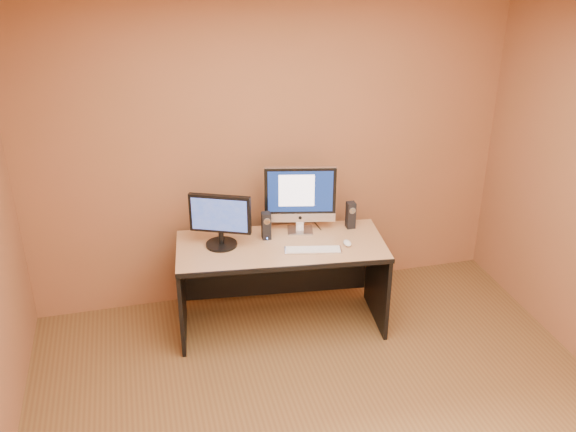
# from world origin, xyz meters

# --- Properties ---
(walls) EXTENTS (4.00, 4.00, 2.60)m
(walls) POSITION_xyz_m (0.00, 0.00, 1.30)
(walls) COLOR #91593A
(walls) RESTS_ON ground
(ceiling) EXTENTS (4.00, 4.00, 0.00)m
(ceiling) POSITION_xyz_m (0.00, 0.00, 2.60)
(ceiling) COLOR white
(ceiling) RESTS_ON walls
(desk) EXTENTS (1.66, 0.87, 0.74)m
(desk) POSITION_xyz_m (-0.06, 1.41, 0.37)
(desk) COLOR tan
(desk) RESTS_ON ground
(imac) EXTENTS (0.60, 0.33, 0.55)m
(imac) POSITION_xyz_m (0.15, 1.61, 1.01)
(imac) COLOR #B8B7BC
(imac) RESTS_ON desk
(second_monitor) EXTENTS (0.53, 0.41, 0.42)m
(second_monitor) POSITION_xyz_m (-0.50, 1.51, 0.95)
(second_monitor) COLOR black
(second_monitor) RESTS_ON desk
(speaker_left) EXTENTS (0.07, 0.07, 0.22)m
(speaker_left) POSITION_xyz_m (-0.14, 1.55, 0.85)
(speaker_left) COLOR black
(speaker_left) RESTS_ON desk
(speaker_right) EXTENTS (0.07, 0.07, 0.22)m
(speaker_right) POSITION_xyz_m (0.56, 1.57, 0.85)
(speaker_right) COLOR black
(speaker_right) RESTS_ON desk
(keyboard) EXTENTS (0.44, 0.20, 0.02)m
(keyboard) POSITION_xyz_m (0.15, 1.26, 0.75)
(keyboard) COLOR silver
(keyboard) RESTS_ON desk
(mouse) EXTENTS (0.06, 0.10, 0.04)m
(mouse) POSITION_xyz_m (0.43, 1.28, 0.76)
(mouse) COLOR white
(mouse) RESTS_ON desk
(cable_a) EXTENTS (0.02, 0.22, 0.01)m
(cable_a) POSITION_xyz_m (0.30, 1.69, 0.74)
(cable_a) COLOR black
(cable_a) RESTS_ON desk
(cable_b) EXTENTS (0.10, 0.16, 0.01)m
(cable_b) POSITION_xyz_m (0.18, 1.70, 0.74)
(cable_b) COLOR black
(cable_b) RESTS_ON desk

